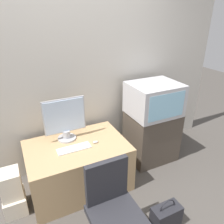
# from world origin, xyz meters

# --- Properties ---
(wall_back) EXTENTS (4.40, 0.05, 2.60)m
(wall_back) POSITION_xyz_m (0.00, 1.32, 1.30)
(wall_back) COLOR beige
(wall_back) RESTS_ON ground_plane
(desk) EXTENTS (1.12, 0.75, 0.57)m
(desk) POSITION_xyz_m (-0.09, 0.84, 0.29)
(desk) COLOR tan
(desk) RESTS_ON ground_plane
(side_stand) EXTENTS (0.64, 0.52, 0.71)m
(side_stand) POSITION_xyz_m (1.01, 0.93, 0.35)
(side_stand) COLOR #4C4238
(side_stand) RESTS_ON ground_plane
(main_monitor) EXTENTS (0.48, 0.21, 0.51)m
(main_monitor) POSITION_xyz_m (-0.15, 1.02, 0.82)
(main_monitor) COLOR #B2B2B7
(main_monitor) RESTS_ON desk
(keyboard) EXTENTS (0.37, 0.13, 0.01)m
(keyboard) POSITION_xyz_m (-0.14, 0.78, 0.58)
(keyboard) COLOR white
(keyboard) RESTS_ON desk
(mouse) EXTENTS (0.06, 0.04, 0.03)m
(mouse) POSITION_xyz_m (0.12, 0.79, 0.59)
(mouse) COLOR silver
(mouse) RESTS_ON desk
(crt_tv) EXTENTS (0.63, 0.53, 0.41)m
(crt_tv) POSITION_xyz_m (0.99, 0.91, 0.91)
(crt_tv) COLOR #B7B7BC
(crt_tv) RESTS_ON side_stand
(office_chair) EXTENTS (0.51, 0.51, 0.84)m
(office_chair) POSITION_xyz_m (-0.05, -0.02, 0.35)
(office_chair) COLOR #333333
(office_chair) RESTS_ON ground_plane
(cardboard_box_lower) EXTENTS (0.22, 0.28, 0.20)m
(cardboard_box_lower) POSITION_xyz_m (-0.82, 0.78, 0.10)
(cardboard_box_lower) COLOR beige
(cardboard_box_lower) RESTS_ON ground_plane
(cardboard_box_upper) EXTENTS (0.20, 0.21, 0.30)m
(cardboard_box_upper) POSITION_xyz_m (-0.82, 0.78, 0.35)
(cardboard_box_upper) COLOR beige
(cardboard_box_upper) RESTS_ON cardboard_box_lower
(handbag) EXTENTS (0.29, 0.15, 0.35)m
(handbag) POSITION_xyz_m (0.48, -0.08, 0.13)
(handbag) COLOR #232328
(handbag) RESTS_ON ground_plane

